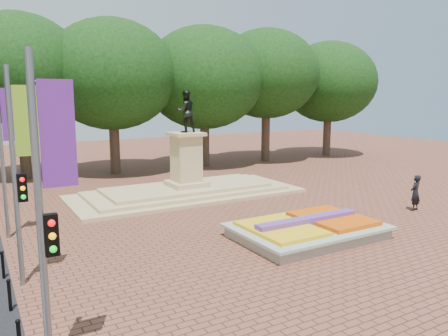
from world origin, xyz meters
The scene contains 7 objects.
ground centered at (0.00, 0.00, 0.00)m, with size 90.00×90.00×0.00m, color brown.
flower_bed centered at (1.03, -2.00, 0.38)m, with size 6.30×4.30×0.91m.
monument centered at (0.00, 8.00, 0.88)m, with size 14.00×6.00×6.40m.
tree_row_back centered at (2.33, 18.00, 6.67)m, with size 44.80×8.80×10.43m.
banner_poles centered at (-10.08, -1.31, 3.88)m, with size 0.88×11.17×7.00m.
bollard_row centered at (-10.70, -1.50, 0.53)m, with size 0.12×13.12×0.98m.
pedestrian centered at (9.00, -1.42, 0.96)m, with size 0.70×0.46×1.92m, color black.
Camera 1 is at (-11.31, -15.88, 6.06)m, focal length 35.00 mm.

